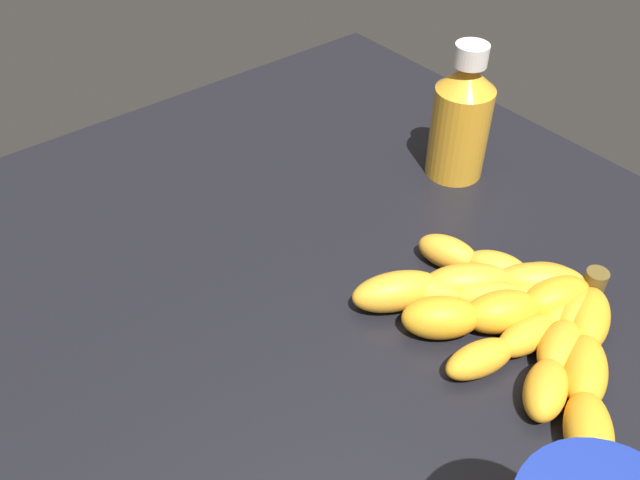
# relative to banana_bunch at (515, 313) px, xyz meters

# --- Properties ---
(ground_plane) EXTENTS (0.88, 0.75, 0.04)m
(ground_plane) POSITION_rel_banana_bunch_xyz_m (-0.10, -0.09, -0.03)
(ground_plane) COLOR black
(banana_bunch) EXTENTS (0.27, 0.20, 0.04)m
(banana_bunch) POSITION_rel_banana_bunch_xyz_m (0.00, 0.00, 0.00)
(banana_bunch) COLOR gold
(banana_bunch) RESTS_ON ground_plane
(honey_bottle) EXTENTS (0.06, 0.06, 0.15)m
(honey_bottle) POSITION_rel_banana_bunch_xyz_m (-0.19, 0.13, 0.05)
(honey_bottle) COLOR gold
(honey_bottle) RESTS_ON ground_plane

